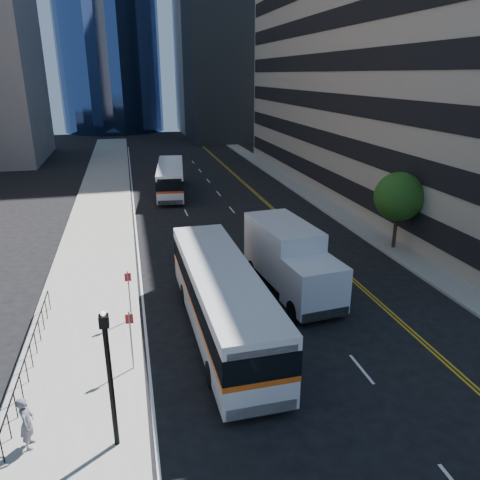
{
  "coord_description": "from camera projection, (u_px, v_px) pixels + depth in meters",
  "views": [
    {
      "loc": [
        -7.97,
        -18.36,
        11.18
      ],
      "look_at": [
        -2.47,
        4.54,
        2.8
      ],
      "focal_mm": 35.0,
      "sensor_mm": 36.0,
      "label": 1
    }
  ],
  "objects": [
    {
      "name": "parking_garage",
      "position": [
        474.0,
        59.0,
        44.69
      ],
      "size": [
        30.0,
        50.0,
        25.0
      ],
      "primitive_type": "cube",
      "color": "#9E9384",
      "rests_on": "ground"
    },
    {
      "name": "bus_front",
      "position": [
        222.0,
        298.0,
        20.86
      ],
      "size": [
        2.94,
        12.44,
        3.2
      ],
      "rotation": [
        0.0,
        0.0,
        0.02
      ],
      "color": "silver",
      "rests_on": "ground"
    },
    {
      "name": "street_tree",
      "position": [
        399.0,
        197.0,
        30.4
      ],
      "size": [
        3.2,
        3.2,
        5.1
      ],
      "color": "#332114",
      "rests_on": "sidewalk_east"
    },
    {
      "name": "bus_rear",
      "position": [
        171.0,
        178.0,
        45.86
      ],
      "size": [
        3.6,
        11.26,
        2.85
      ],
      "rotation": [
        0.0,
        0.0,
        -0.11
      ],
      "color": "silver",
      "rests_on": "ground"
    },
    {
      "name": "box_truck",
      "position": [
        291.0,
        259.0,
        24.8
      ],
      "size": [
        3.37,
        7.79,
        3.62
      ],
      "rotation": [
        0.0,
        0.0,
        0.1
      ],
      "color": "silver",
      "rests_on": "ground"
    },
    {
      "name": "sidewalk_west",
      "position": [
        103.0,
        202.0,
        42.89
      ],
      "size": [
        5.0,
        90.0,
        0.15
      ],
      "primitive_type": "cube",
      "color": "gray",
      "rests_on": "ground"
    },
    {
      "name": "pedestrian",
      "position": [
        27.0,
        423.0,
        14.4
      ],
      "size": [
        0.43,
        0.65,
        1.79
      ],
      "primitive_type": "imported",
      "rotation": [
        0.0,
        0.0,
        1.57
      ],
      "color": "slate",
      "rests_on": "sidewalk_west"
    },
    {
      "name": "lamp_post",
      "position": [
        110.0,
        375.0,
        13.93
      ],
      "size": [
        0.28,
        0.28,
        4.56
      ],
      "color": "black",
      "rests_on": "sidewalk_west"
    },
    {
      "name": "ground",
      "position": [
        312.0,
        322.0,
        22.32
      ],
      "size": [
        160.0,
        160.0,
        0.0
      ],
      "primitive_type": "plane",
      "color": "black",
      "rests_on": "ground"
    },
    {
      "name": "sidewalk_east",
      "position": [
        303.0,
        191.0,
        47.17
      ],
      "size": [
        2.0,
        90.0,
        0.15
      ],
      "primitive_type": "cube",
      "color": "gray",
      "rests_on": "ground"
    }
  ]
}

